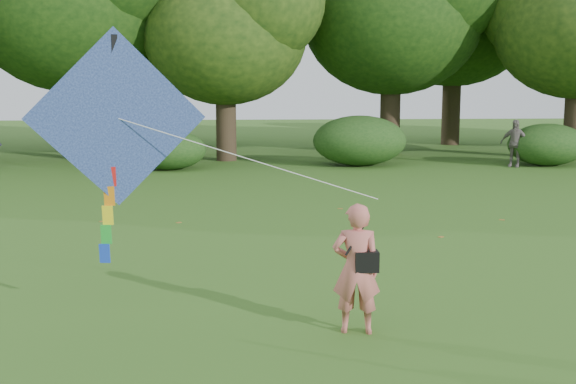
{
  "coord_description": "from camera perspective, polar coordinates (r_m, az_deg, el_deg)",
  "views": [
    {
      "loc": [
        -1.49,
        -8.76,
        3.18
      ],
      "look_at": [
        -0.76,
        2.0,
        1.5
      ],
      "focal_mm": 45.0,
      "sensor_mm": 36.0,
      "label": 1
    }
  ],
  "objects": [
    {
      "name": "fallen_leaves",
      "position": [
        12.81,
        0.02,
        -5.5
      ],
      "size": [
        9.81,
        11.55,
        0.01
      ],
      "color": "#966329",
      "rests_on": "ground"
    },
    {
      "name": "ground",
      "position": [
        9.43,
        5.52,
        -10.88
      ],
      "size": [
        100.0,
        100.0,
        0.0
      ],
      "primitive_type": "plane",
      "color": "#265114",
      "rests_on": "ground"
    },
    {
      "name": "flying_kite",
      "position": [
        9.69,
        -13.41,
        5.45
      ],
      "size": [
        4.45,
        1.1,
        3.11
      ],
      "color": "#2644A5",
      "rests_on": "ground"
    },
    {
      "name": "shrub_band",
      "position": [
        26.47,
        -2.21,
        3.81
      ],
      "size": [
        39.15,
        3.22,
        1.88
      ],
      "color": "#264919",
      "rests_on": "ground"
    },
    {
      "name": "crossbody_bag",
      "position": [
        9.12,
        6.18,
        -5.4
      ],
      "size": [
        0.43,
        0.2,
        0.69
      ],
      "color": "black",
      "rests_on": "ground"
    },
    {
      "name": "bystander_right",
      "position": [
        27.85,
        17.47,
        3.69
      ],
      "size": [
        1.09,
        0.91,
        1.75
      ],
      "primitive_type": "imported",
      "rotation": [
        0.0,
        0.0,
        -0.57
      ],
      "color": "gray",
      "rests_on": "ground"
    },
    {
      "name": "tree_line",
      "position": [
        31.89,
        1.87,
        13.2
      ],
      "size": [
        54.7,
        15.3,
        9.48
      ],
      "color": "#3A2D1E",
      "rests_on": "ground"
    },
    {
      "name": "man_kite_flyer",
      "position": [
        9.15,
        5.42,
        -6.04
      ],
      "size": [
        0.66,
        0.49,
        1.67
      ],
      "primitive_type": "imported",
      "rotation": [
        0.0,
        0.0,
        2.99
      ],
      "color": "#C3645B",
      "rests_on": "ground"
    }
  ]
}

